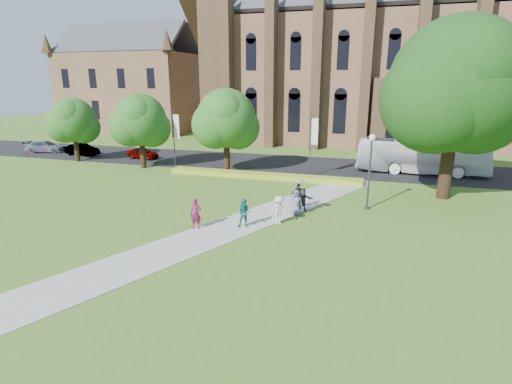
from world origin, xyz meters
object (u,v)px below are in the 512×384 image
(large_tree, at_px, (457,85))
(car_1, at_px, (82,150))
(streetlamp, at_px, (370,163))
(tour_coach, at_px, (421,156))
(pedestrian_0, at_px, (196,214))
(car_2, at_px, (45,147))
(car_0, at_px, (143,153))

(large_tree, relative_size, car_1, 3.11)
(streetlamp, relative_size, car_1, 1.24)
(tour_coach, xyz_separation_m, pedestrian_0, (-14.34, -20.01, -0.73))
(streetlamp, height_order, pedestrian_0, streetlamp)
(large_tree, height_order, pedestrian_0, large_tree)
(streetlamp, relative_size, car_2, 1.10)
(tour_coach, height_order, car_2, tour_coach)
(car_0, relative_size, car_2, 0.77)
(large_tree, bearing_deg, car_0, 166.68)
(car_1, xyz_separation_m, pedestrian_0, (23.55, -18.56, 0.24))
(streetlamp, xyz_separation_m, car_1, (-33.36, 11.52, -2.58))
(streetlamp, height_order, car_1, streetlamp)
(streetlamp, bearing_deg, tour_coach, 70.75)
(tour_coach, distance_m, car_2, 43.86)
(tour_coach, relative_size, pedestrian_0, 6.51)
(tour_coach, distance_m, pedestrian_0, 24.62)
(large_tree, xyz_separation_m, pedestrian_0, (-15.31, -11.54, -7.40))
(car_2, bearing_deg, large_tree, -115.00)
(streetlamp, relative_size, large_tree, 0.40)
(large_tree, height_order, car_2, large_tree)
(pedestrian_0, bearing_deg, tour_coach, 44.79)
(car_2, relative_size, pedestrian_0, 2.59)
(tour_coach, xyz_separation_m, car_1, (-37.89, -1.45, -0.98))
(car_0, bearing_deg, car_2, 95.78)
(tour_coach, bearing_deg, car_0, 92.51)
(tour_coach, bearing_deg, pedestrian_0, 144.60)
(car_2, bearing_deg, tour_coach, -104.24)
(car_0, distance_m, car_1, 8.12)
(large_tree, xyz_separation_m, car_1, (-38.86, 7.02, -7.65))
(tour_coach, relative_size, car_1, 2.84)
(car_1, bearing_deg, car_2, 90.01)
(streetlamp, height_order, large_tree, large_tree)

